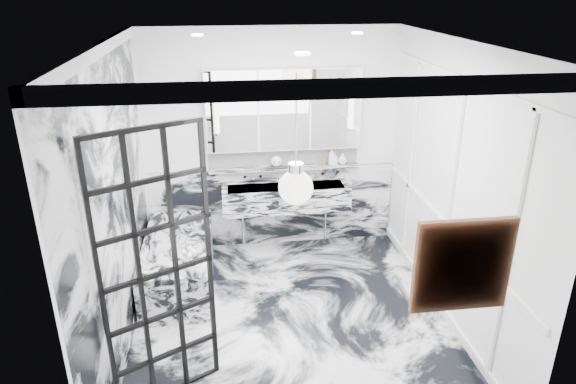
{
  "coord_description": "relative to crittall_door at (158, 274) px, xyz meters",
  "views": [
    {
      "loc": [
        -0.6,
        -4.38,
        3.27
      ],
      "look_at": [
        0.04,
        0.5,
        1.24
      ],
      "focal_mm": 32.0,
      "sensor_mm": 36.0,
      "label": 1
    }
  ],
  "objects": [
    {
      "name": "panel_molding",
      "position": [
        2.73,
        0.84,
        0.14
      ],
      "size": [
        0.03,
        3.4,
        2.3
      ],
      "primitive_type": "cube",
      "color": "white",
      "rests_on": "floor"
    },
    {
      "name": "sconce_left",
      "position": [
        0.48,
        2.47,
        0.62
      ],
      "size": [
        0.07,
        0.07,
        0.4
      ],
      "primitive_type": "cylinder",
      "color": "white",
      "rests_on": "mirror_cabinet"
    },
    {
      "name": "subway_tile",
      "position": [
        1.3,
        2.62,
        0.04
      ],
      "size": [
        1.9,
        0.03,
        0.23
      ],
      "primitive_type": "cube",
      "color": "white",
      "rests_on": "wall_back"
    },
    {
      "name": "sconce_right",
      "position": [
        2.12,
        2.47,
        0.62
      ],
      "size": [
        0.07,
        0.07,
        0.4
      ],
      "primitive_type": "cylinder",
      "color": "white",
      "rests_on": "mirror_cabinet"
    },
    {
      "name": "soap_bottle_a",
      "position": [
        1.91,
        2.55,
        0.04
      ],
      "size": [
        0.11,
        0.11,
        0.22
      ],
      "primitive_type": "imported",
      "rotation": [
        0.0,
        0.0,
        0.42
      ],
      "color": "#8C5919",
      "rests_on": "ledge"
    },
    {
      "name": "wall_back",
      "position": [
        1.15,
        2.64,
        0.24
      ],
      "size": [
        3.6,
        0.0,
        3.6
      ],
      "primitive_type": "plane",
      "rotation": [
        1.57,
        0.0,
        0.0
      ],
      "color": "white",
      "rests_on": "floor"
    },
    {
      "name": "ledge",
      "position": [
        1.3,
        2.56,
        -0.09
      ],
      "size": [
        1.9,
        0.14,
        0.04
      ],
      "primitive_type": "cube",
      "color": "silver",
      "rests_on": "wall_back"
    },
    {
      "name": "wall_front",
      "position": [
        1.15,
        -0.96,
        0.24
      ],
      "size": [
        3.6,
        0.0,
        3.6
      ],
      "primitive_type": "plane",
      "rotation": [
        -1.57,
        0.0,
        0.0
      ],
      "color": "white",
      "rests_on": "floor"
    },
    {
      "name": "face_pot",
      "position": [
        1.2,
        2.55,
        0.0
      ],
      "size": [
        0.14,
        0.14,
        0.14
      ],
      "primitive_type": "sphere",
      "color": "white",
      "rests_on": "ledge"
    },
    {
      "name": "ceiling",
      "position": [
        1.15,
        0.84,
        1.64
      ],
      "size": [
        3.6,
        3.6,
        0.0
      ],
      "primitive_type": "plane",
      "rotation": [
        3.14,
        0.0,
        0.0
      ],
      "color": "white",
      "rests_on": "wall_back"
    },
    {
      "name": "pendant_light",
      "position": [
        1.01,
        -0.4,
        0.83
      ],
      "size": [
        0.23,
        0.23,
        0.23
      ],
      "primitive_type": "sphere",
      "color": "white",
      "rests_on": "ceiling"
    },
    {
      "name": "amber_bottle",
      "position": [
        1.82,
        2.55,
        -0.02
      ],
      "size": [
        0.04,
        0.04,
        0.1
      ],
      "primitive_type": "cylinder",
      "color": "#8C5919",
      "rests_on": "ledge"
    },
    {
      "name": "trough_sink",
      "position": [
        1.3,
        2.4,
        -0.43
      ],
      "size": [
        1.6,
        0.45,
        0.3
      ],
      "primitive_type": "cube",
      "color": "silver",
      "rests_on": "wall_back"
    },
    {
      "name": "artwork",
      "position": [
        1.99,
        -0.92,
        0.46
      ],
      "size": [
        0.53,
        0.05,
        0.53
      ],
      "primitive_type": "cube",
      "color": "#D64915",
      "rests_on": "wall_front"
    },
    {
      "name": "mirror_cabinet",
      "position": [
        1.3,
        2.57,
        0.66
      ],
      "size": [
        1.9,
        0.16,
        1.0
      ],
      "primitive_type": "cube",
      "color": "white",
      "rests_on": "wall_back"
    },
    {
      "name": "wall_right",
      "position": [
        2.75,
        0.84,
        0.24
      ],
      "size": [
        0.0,
        3.6,
        3.6
      ],
      "primitive_type": "plane",
      "rotation": [
        1.57,
        0.0,
        -1.57
      ],
      "color": "white",
      "rests_on": "floor"
    },
    {
      "name": "soap_bottle_c",
      "position": [
        2.05,
        2.55,
        0.0
      ],
      "size": [
        0.14,
        0.14,
        0.15
      ],
      "primitive_type": "imported",
      "rotation": [
        0.0,
        0.0,
        -0.17
      ],
      "color": "silver",
      "rests_on": "ledge"
    },
    {
      "name": "soap_bottle_b",
      "position": [
        1.95,
        2.55,
        0.01
      ],
      "size": [
        0.09,
        0.09,
        0.16
      ],
      "primitive_type": "imported",
      "rotation": [
        0.0,
        0.0,
        -0.23
      ],
      "color": "#4C4C51",
      "rests_on": "ledge"
    },
    {
      "name": "marble_clad_left",
      "position": [
        -0.43,
        0.84,
        0.18
      ],
      "size": [
        0.02,
        3.56,
        2.68
      ],
      "primitive_type": "cube",
      "color": "silver",
      "rests_on": "floor"
    },
    {
      "name": "floor",
      "position": [
        1.15,
        0.84,
        -1.16
      ],
      "size": [
        3.6,
        3.6,
        0.0
      ],
      "primitive_type": "plane",
      "color": "silver",
      "rests_on": "ground"
    },
    {
      "name": "flower_vase",
      "position": [
        0.14,
        1.09,
        -0.55
      ],
      "size": [
        0.08,
        0.08,
        0.12
      ],
      "primitive_type": "cylinder",
      "color": "silver",
      "rests_on": "bathtub"
    },
    {
      "name": "crittall_door",
      "position": [
        0.0,
        0.0,
        0.0
      ],
      "size": [
        0.79,
        0.45,
        2.33
      ],
      "primitive_type": null,
      "rotation": [
        0.0,
        0.0,
        0.49
      ],
      "color": "black",
      "rests_on": "floor"
    },
    {
      "name": "bathtub",
      "position": [
        -0.02,
        1.74,
        -0.89
      ],
      "size": [
        0.75,
        1.65,
        0.55
      ],
      "primitive_type": "cube",
      "color": "silver",
      "rests_on": "floor"
    },
    {
      "name": "marble_clad_back",
      "position": [
        1.15,
        2.62,
        -0.64
      ],
      "size": [
        3.18,
        0.05,
        1.05
      ],
      "primitive_type": "cube",
      "color": "silver",
      "rests_on": "floor"
    },
    {
      "name": "wall_left",
      "position": [
        -0.45,
        0.84,
        0.24
      ],
      "size": [
        0.0,
        3.6,
        3.6
      ],
      "primitive_type": "plane",
      "rotation": [
        1.57,
        0.0,
        1.57
      ],
      "color": "white",
      "rests_on": "floor"
    }
  ]
}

